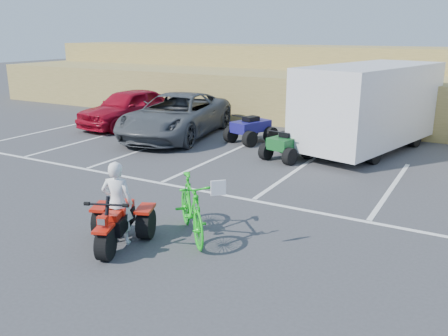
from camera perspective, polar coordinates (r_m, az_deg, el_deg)
The scene contains 11 objects.
ground at distance 9.31m, azimuth -3.15°, elevation -8.36°, with size 100.00×100.00×0.00m, color #3B3B3E.
parking_stripes at distance 12.41m, azimuth 10.41°, elevation -2.21°, with size 28.00×5.16×0.01m.
grass_embankment at distance 23.19m, azimuth 18.00°, elevation 9.37°, with size 40.00×8.50×3.10m.
red_trike_atv at distance 9.18m, azimuth -12.71°, elevation -9.13°, with size 1.16×1.55×1.01m, color red, non-canonical shape.
rider at distance 9.00m, azimuth -12.70°, elevation -4.13°, with size 0.58×0.38×1.60m, color white.
green_dirt_bike at distance 9.13m, azimuth -3.95°, elevation -4.76°, with size 0.57×2.01×1.21m, color #14BF19.
grey_pickup at distance 17.96m, azimuth -5.79°, elevation 6.30°, with size 2.67×5.79×1.61m, color #43474B.
red_car at distance 20.31m, azimuth -11.42°, elevation 7.13°, with size 1.84×4.58×1.56m, color maroon.
cargo_trailer at distance 16.46m, azimuth 17.15°, elevation 7.29°, with size 3.82×6.43×2.81m.
quad_atv_blue at distance 17.13m, azimuth 3.22°, elevation 3.13°, with size 1.20×1.60×1.05m, color navy, non-canonical shape.
quad_atv_green at distance 14.96m, azimuth 7.59°, elevation 1.08°, with size 1.12×1.50×0.98m, color #135420, non-canonical shape.
Camera 1 is at (4.58, -7.12, 3.86)m, focal length 38.00 mm.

